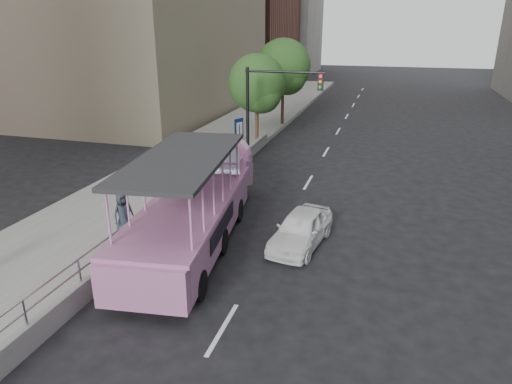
{
  "coord_description": "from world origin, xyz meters",
  "views": [
    {
      "loc": [
        4.58,
        -11.05,
        7.28
      ],
      "look_at": [
        0.3,
        3.35,
        1.76
      ],
      "focal_mm": 32.0,
      "sensor_mm": 36.0,
      "label": 1
    }
  ],
  "objects_px": {
    "duck_boat": "(198,204)",
    "car": "(301,229)",
    "street_tree_far": "(284,69)",
    "traffic_signal": "(269,101)",
    "street_tree_near": "(258,86)",
    "parking_sign": "(239,141)",
    "pedestrian_far": "(123,214)"
  },
  "relations": [
    {
      "from": "duck_boat",
      "to": "street_tree_near",
      "type": "bearing_deg",
      "value": 96.87
    },
    {
      "from": "pedestrian_far",
      "to": "street_tree_far",
      "type": "distance_m",
      "value": 20.52
    },
    {
      "from": "duck_boat",
      "to": "pedestrian_far",
      "type": "height_order",
      "value": "duck_boat"
    },
    {
      "from": "traffic_signal",
      "to": "duck_boat",
      "type": "bearing_deg",
      "value": -90.13
    },
    {
      "from": "street_tree_near",
      "to": "traffic_signal",
      "type": "bearing_deg",
      "value": -65.02
    },
    {
      "from": "traffic_signal",
      "to": "parking_sign",
      "type": "bearing_deg",
      "value": -107.55
    },
    {
      "from": "car",
      "to": "traffic_signal",
      "type": "bearing_deg",
      "value": 120.28
    },
    {
      "from": "duck_boat",
      "to": "street_tree_far",
      "type": "xyz_separation_m",
      "value": [
        -1.37,
        19.07,
        3.03
      ]
    },
    {
      "from": "street_tree_far",
      "to": "duck_boat",
      "type": "bearing_deg",
      "value": -85.88
    },
    {
      "from": "street_tree_near",
      "to": "duck_boat",
      "type": "bearing_deg",
      "value": -83.13
    },
    {
      "from": "traffic_signal",
      "to": "street_tree_near",
      "type": "xyz_separation_m",
      "value": [
        -1.6,
        3.43,
        0.32
      ]
    },
    {
      "from": "pedestrian_far",
      "to": "duck_boat",
      "type": "bearing_deg",
      "value": -36.77
    },
    {
      "from": "duck_boat",
      "to": "pedestrian_far",
      "type": "xyz_separation_m",
      "value": [
        -2.31,
        -1.17,
        -0.18
      ]
    },
    {
      "from": "parking_sign",
      "to": "street_tree_near",
      "type": "relative_size",
      "value": 0.52
    },
    {
      "from": "pedestrian_far",
      "to": "street_tree_far",
      "type": "xyz_separation_m",
      "value": [
        0.94,
        20.24,
        3.21
      ]
    },
    {
      "from": "street_tree_far",
      "to": "street_tree_near",
      "type": "bearing_deg",
      "value": -91.91
    },
    {
      "from": "traffic_signal",
      "to": "street_tree_far",
      "type": "height_order",
      "value": "street_tree_far"
    },
    {
      "from": "car",
      "to": "pedestrian_far",
      "type": "distance_m",
      "value": 6.22
    },
    {
      "from": "pedestrian_far",
      "to": "parking_sign",
      "type": "xyz_separation_m",
      "value": [
        1.52,
        8.22,
        0.76
      ]
    },
    {
      "from": "pedestrian_far",
      "to": "street_tree_far",
      "type": "height_order",
      "value": "street_tree_far"
    },
    {
      "from": "duck_boat",
      "to": "parking_sign",
      "type": "xyz_separation_m",
      "value": [
        -0.8,
        7.05,
        0.58
      ]
    },
    {
      "from": "duck_boat",
      "to": "parking_sign",
      "type": "distance_m",
      "value": 7.12
    },
    {
      "from": "car",
      "to": "street_tree_far",
      "type": "height_order",
      "value": "street_tree_far"
    },
    {
      "from": "duck_boat",
      "to": "car",
      "type": "height_order",
      "value": "duck_boat"
    },
    {
      "from": "pedestrian_far",
      "to": "traffic_signal",
      "type": "height_order",
      "value": "traffic_signal"
    },
    {
      "from": "duck_boat",
      "to": "car",
      "type": "bearing_deg",
      "value": 5.59
    },
    {
      "from": "traffic_signal",
      "to": "street_tree_near",
      "type": "distance_m",
      "value": 3.8
    },
    {
      "from": "traffic_signal",
      "to": "street_tree_far",
      "type": "xyz_separation_m",
      "value": [
        -1.4,
        9.43,
        0.81
      ]
    },
    {
      "from": "street_tree_far",
      "to": "parking_sign",
      "type": "bearing_deg",
      "value": -87.24
    },
    {
      "from": "pedestrian_far",
      "to": "traffic_signal",
      "type": "relative_size",
      "value": 0.31
    },
    {
      "from": "street_tree_far",
      "to": "traffic_signal",
      "type": "bearing_deg",
      "value": -81.57
    },
    {
      "from": "parking_sign",
      "to": "street_tree_far",
      "type": "xyz_separation_m",
      "value": [
        -0.58,
        12.02,
        2.45
      ]
    }
  ]
}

